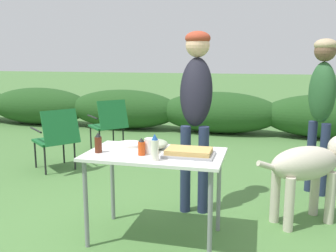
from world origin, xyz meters
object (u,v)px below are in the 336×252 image
Objects in this scene: hot_sauce_bottle at (142,147)px; dog at (311,166)px; camp_chair_green_behind_table at (109,122)px; food_tray at (189,152)px; mayo_bottle at (155,148)px; standing_person_with_beanie at (322,96)px; mixing_bowl at (154,144)px; camp_chair_near_hedge at (57,136)px; bbq_sauce_bottle at (98,143)px; plate_stack at (129,144)px; folding_table at (155,162)px; standing_person_in_gray_fleece at (196,94)px; paper_cup_stack at (150,146)px.

hot_sauce_bottle reaches higher than dog.
food_tray is at bearing -101.54° from camp_chair_green_behind_table.
mayo_bottle reaches higher than dog.
standing_person_with_beanie reaches higher than hot_sauce_bottle.
camp_chair_green_behind_table is (-1.48, 2.50, -0.31)m from mixing_bowl.
mayo_bottle is 0.21× the size of dog.
standing_person_with_beanie is at bearing -51.48° from camp_chair_near_hedge.
bbq_sauce_bottle is 0.20× the size of camp_chair_near_hedge.
plate_stack is 2.78m from camp_chair_green_behind_table.
folding_table is at bearing 175.89° from food_tray.
camp_chair_green_behind_table reaches higher than dog.
food_tray is 0.42× the size of dog.
mayo_bottle reaches higher than camp_chair_near_hedge.
camp_chair_near_hedge is at bearing 143.67° from food_tray.
standing_person_with_beanie reaches higher than camp_chair_green_behind_table.
camp_chair_near_hedge is (-1.78, 1.50, -0.20)m from folding_table.
bbq_sauce_bottle is (-0.40, -0.24, 0.04)m from mixing_bowl.
folding_table is 0.19m from mixing_bowl.
dog is (1.32, 0.53, -0.25)m from mixing_bowl.
folding_table is 2.34m from camp_chair_near_hedge.
mixing_bowl is at bearing -117.68° from standing_person_in_gray_fleece.
plate_stack is 2.02m from camp_chair_near_hedge.
food_tray is 0.47× the size of camp_chair_green_behind_table.
camp_chair_near_hedge is at bearing 136.92° from hot_sauce_bottle.
camp_chair_near_hedge is (-1.75, 1.53, -0.33)m from paper_cup_stack.
hot_sauce_bottle is (-0.36, -0.07, 0.04)m from food_tray.
folding_table is at bearing -97.09° from dog.
food_tray is 1.69× the size of mixing_bowl.
folding_table is 1.16× the size of dog.
standing_person_in_gray_fleece is (0.64, 0.86, 0.32)m from bbq_sauce_bottle.
bbq_sauce_bottle is (-0.45, -0.10, 0.16)m from folding_table.
paper_cup_stack is at bearing -85.91° from mixing_bowl.
paper_cup_stack is 0.90× the size of hot_sauce_bottle.
camp_chair_near_hedge is (-1.50, 1.32, -0.28)m from plate_stack.
paper_cup_stack is 2.35m from camp_chair_near_hedge.
hot_sauce_bottle is 2.18m from standing_person_with_beanie.
dog is 1.14× the size of camp_chair_green_behind_table.
paper_cup_stack is at bearing 117.96° from mayo_bottle.
standing_person_in_gray_fleece is at bearing 71.83° from hot_sauce_bottle.
food_tray is 0.32m from paper_cup_stack.
bbq_sauce_bottle is 0.52m from mayo_bottle.
camp_chair_near_hedge is (-2.07, 1.52, -0.30)m from food_tray.
bbq_sauce_bottle is 0.20× the size of camp_chair_green_behind_table.
mixing_bowl is at bearing -92.96° from standing_person_with_beanie.
mixing_bowl is (-0.33, 0.16, 0.01)m from food_tray.
dog is at bearing 28.19° from paper_cup_stack.
mayo_bottle is 1.45× the size of hot_sauce_bottle.
paper_cup_stack reaches higher than food_tray.
standing_person_in_gray_fleece is at bearing 68.50° from mixing_bowl.
mixing_bowl is 2.92m from camp_chair_green_behind_table.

